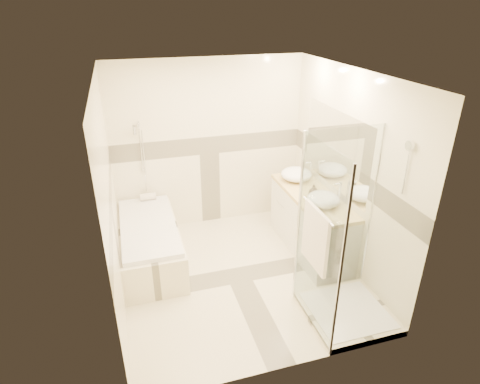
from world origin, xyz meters
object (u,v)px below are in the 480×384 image
object	(u,v)px
shower_enclosure	(338,277)
amenity_bottle_b	(314,190)
vanity	(311,222)
vessel_sink_far	(323,199)
bathtub	(150,241)
amenity_bottle_a	(315,193)
vessel_sink_near	(296,174)

from	to	relation	value
shower_enclosure	amenity_bottle_b	world-z (taller)	shower_enclosure
vanity	vessel_sink_far	world-z (taller)	vessel_sink_far
shower_enclosure	vanity	bearing A→B (deg)	77.03
bathtub	amenity_bottle_a	size ratio (longest dim) A/B	12.00
vanity	shower_enclosure	world-z (taller)	shower_enclosure
shower_enclosure	vessel_sink_far	size ratio (longest dim) A/B	4.92
vessel_sink_near	amenity_bottle_a	distance (m)	0.61
vanity	vessel_sink_near	size ratio (longest dim) A/B	3.70
bathtub	vanity	xyz separation A→B (m)	(2.15, -0.35, 0.12)
vanity	amenity_bottle_b	xyz separation A→B (m)	(-0.02, -0.04, 0.51)
bathtub	shower_enclosure	bearing A→B (deg)	-41.10
bathtub	amenity_bottle_a	world-z (taller)	amenity_bottle_a
shower_enclosure	vessel_sink_near	size ratio (longest dim) A/B	4.66
shower_enclosure	vessel_sink_far	distance (m)	1.08
shower_enclosure	bathtub	bearing A→B (deg)	138.90
bathtub	amenity_bottle_b	xyz separation A→B (m)	(2.13, -0.39, 0.62)
shower_enclosure	vessel_sink_far	world-z (taller)	shower_enclosure
vanity	vessel_sink_near	distance (m)	0.72
vessel_sink_far	vessel_sink_near	bearing A→B (deg)	90.00
vanity	bathtub	bearing A→B (deg)	170.75
amenity_bottle_a	amenity_bottle_b	size ratio (longest dim) A/B	0.87
shower_enclosure	vessel_sink_far	xyz separation A→B (m)	(0.27, 0.96, 0.43)
vanity	amenity_bottle_a	world-z (taller)	amenity_bottle_a
shower_enclosure	vessel_sink_near	xyz separation A→B (m)	(0.27, 1.78, 0.43)
bathtub	shower_enclosure	size ratio (longest dim) A/B	0.83
amenity_bottle_b	vessel_sink_near	bearing A→B (deg)	90.00
vessel_sink_near	amenity_bottle_b	distance (m)	0.55
vessel_sink_near	vessel_sink_far	bearing A→B (deg)	-90.00
shower_enclosure	amenity_bottle_b	bearing A→B (deg)	77.46
vessel_sink_far	amenity_bottle_a	size ratio (longest dim) A/B	2.93
bathtub	vessel_sink_far	size ratio (longest dim) A/B	4.10
bathtub	amenity_bottle_a	bearing A→B (deg)	-11.94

